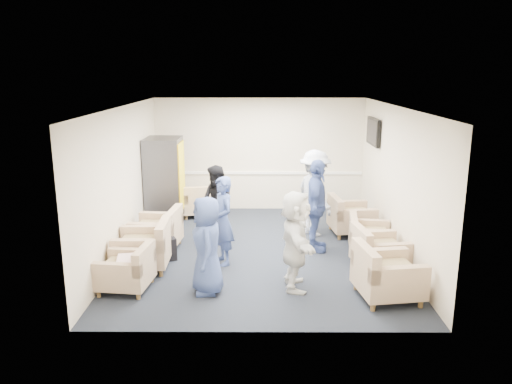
{
  "coord_description": "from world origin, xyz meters",
  "views": [
    {
      "loc": [
        -0.03,
        -8.9,
        3.33
      ],
      "look_at": [
        -0.07,
        0.2,
        1.1
      ],
      "focal_mm": 35.0,
      "sensor_mm": 36.0,
      "label": 1
    }
  ],
  "objects_px": {
    "vending_machine": "(165,181)",
    "person_back_left": "(217,204)",
    "person_back_right": "(315,193)",
    "armchair_right_midnear": "(377,252)",
    "armchair_left_near": "(128,271)",
    "armchair_left_mid": "(146,249)",
    "person_mid_left": "(223,221)",
    "person_front_right": "(296,240)",
    "person_front_left": "(207,245)",
    "armchair_corner": "(199,202)",
    "armchair_right_near": "(384,276)",
    "armchair_left_far": "(159,232)",
    "person_mid_right": "(316,206)",
    "armchair_right_far": "(349,218)",
    "armchair_right_midfar": "(367,237)"
  },
  "relations": [
    {
      "from": "armchair_right_near",
      "to": "person_front_right",
      "type": "bearing_deg",
      "value": 65.78
    },
    {
      "from": "armchair_left_near",
      "to": "armchair_left_far",
      "type": "distance_m",
      "value": 1.82
    },
    {
      "from": "person_front_left",
      "to": "person_front_right",
      "type": "relative_size",
      "value": 0.96
    },
    {
      "from": "armchair_left_far",
      "to": "person_back_right",
      "type": "relative_size",
      "value": 0.52
    },
    {
      "from": "armchair_left_far",
      "to": "person_mid_right",
      "type": "height_order",
      "value": "person_mid_right"
    },
    {
      "from": "armchair_right_far",
      "to": "person_mid_right",
      "type": "distance_m",
      "value": 1.38
    },
    {
      "from": "armchair_left_near",
      "to": "armchair_corner",
      "type": "xyz_separation_m",
      "value": [
        0.63,
        4.06,
        0.02
      ]
    },
    {
      "from": "person_mid_left",
      "to": "person_front_right",
      "type": "height_order",
      "value": "person_front_right"
    },
    {
      "from": "armchair_right_near",
      "to": "person_front_left",
      "type": "xyz_separation_m",
      "value": [
        -2.65,
        0.21,
        0.4
      ]
    },
    {
      "from": "armchair_right_near",
      "to": "vending_machine",
      "type": "relative_size",
      "value": 0.53
    },
    {
      "from": "armchair_left_near",
      "to": "armchair_left_mid",
      "type": "distance_m",
      "value": 0.88
    },
    {
      "from": "person_back_right",
      "to": "armchair_right_midnear",
      "type": "bearing_deg",
      "value": -177.26
    },
    {
      "from": "person_back_left",
      "to": "armchair_right_near",
      "type": "bearing_deg",
      "value": 7.21
    },
    {
      "from": "armchair_left_far",
      "to": "person_mid_left",
      "type": "bearing_deg",
      "value": 65.83
    },
    {
      "from": "armchair_left_mid",
      "to": "armchair_right_midfar",
      "type": "height_order",
      "value": "armchair_left_mid"
    },
    {
      "from": "vending_machine",
      "to": "person_back_left",
      "type": "height_order",
      "value": "vending_machine"
    },
    {
      "from": "person_mid_right",
      "to": "person_front_right",
      "type": "height_order",
      "value": "person_mid_right"
    },
    {
      "from": "armchair_left_mid",
      "to": "armchair_right_midnear",
      "type": "xyz_separation_m",
      "value": [
        3.93,
        -0.09,
        -0.03
      ]
    },
    {
      "from": "armchair_right_midfar",
      "to": "vending_machine",
      "type": "relative_size",
      "value": 0.44
    },
    {
      "from": "person_front_right",
      "to": "person_mid_left",
      "type": "bearing_deg",
      "value": 48.58
    },
    {
      "from": "armchair_right_midnear",
      "to": "armchair_corner",
      "type": "height_order",
      "value": "armchair_right_midnear"
    },
    {
      "from": "armchair_left_far",
      "to": "person_mid_right",
      "type": "xyz_separation_m",
      "value": [
        2.96,
        -0.05,
        0.53
      ]
    },
    {
      "from": "vending_machine",
      "to": "armchair_right_midnear",
      "type": "bearing_deg",
      "value": -33.95
    },
    {
      "from": "armchair_right_midnear",
      "to": "armchair_right_far",
      "type": "xyz_separation_m",
      "value": [
        -0.13,
        1.97,
        0.01
      ]
    },
    {
      "from": "person_back_left",
      "to": "person_front_right",
      "type": "distance_m",
      "value": 2.6
    },
    {
      "from": "vending_machine",
      "to": "person_mid_left",
      "type": "xyz_separation_m",
      "value": [
        1.44,
        -2.42,
        -0.17
      ]
    },
    {
      "from": "armchair_corner",
      "to": "person_mid_left",
      "type": "bearing_deg",
      "value": 93.22
    },
    {
      "from": "armchair_left_near",
      "to": "person_front_left",
      "type": "xyz_separation_m",
      "value": [
        1.24,
        -0.07,
        0.45
      ]
    },
    {
      "from": "armchair_left_near",
      "to": "armchair_right_midfar",
      "type": "height_order",
      "value": "armchair_left_near"
    },
    {
      "from": "armchair_left_near",
      "to": "person_back_right",
      "type": "xyz_separation_m",
      "value": [
        3.16,
        2.69,
        0.58
      ]
    },
    {
      "from": "armchair_left_far",
      "to": "armchair_right_near",
      "type": "xyz_separation_m",
      "value": [
        3.76,
        -2.1,
        0.01
      ]
    },
    {
      "from": "armchair_left_near",
      "to": "person_back_left",
      "type": "relative_size",
      "value": 0.55
    },
    {
      "from": "armchair_left_far",
      "to": "armchair_right_near",
      "type": "distance_m",
      "value": 4.3
    },
    {
      "from": "armchair_right_near",
      "to": "person_back_left",
      "type": "distance_m",
      "value": 3.74
    },
    {
      "from": "armchair_right_near",
      "to": "person_front_left",
      "type": "bearing_deg",
      "value": 77.09
    },
    {
      "from": "armchair_right_near",
      "to": "armchair_right_midnear",
      "type": "xyz_separation_m",
      "value": [
        0.13,
        1.08,
        -0.03
      ]
    },
    {
      "from": "vending_machine",
      "to": "person_mid_left",
      "type": "distance_m",
      "value": 2.83
    },
    {
      "from": "armchair_right_midfar",
      "to": "person_mid_left",
      "type": "relative_size",
      "value": 0.54
    },
    {
      "from": "person_front_left",
      "to": "person_mid_left",
      "type": "height_order",
      "value": "person_mid_left"
    },
    {
      "from": "armchair_right_midfar",
      "to": "person_front_right",
      "type": "xyz_separation_m",
      "value": [
        -1.46,
        -1.58,
        0.49
      ]
    },
    {
      "from": "armchair_left_far",
      "to": "person_back_right",
      "type": "distance_m",
      "value": 3.2
    },
    {
      "from": "armchair_right_far",
      "to": "armchair_corner",
      "type": "distance_m",
      "value": 3.52
    },
    {
      "from": "person_mid_left",
      "to": "armchair_right_far",
      "type": "bearing_deg",
      "value": 97.41
    },
    {
      "from": "person_back_right",
      "to": "person_front_right",
      "type": "height_order",
      "value": "person_back_right"
    },
    {
      "from": "armchair_corner",
      "to": "person_mid_left",
      "type": "height_order",
      "value": "person_mid_left"
    },
    {
      "from": "person_mid_left",
      "to": "armchair_right_near",
      "type": "bearing_deg",
      "value": 34.89
    },
    {
      "from": "armchair_right_midfar",
      "to": "armchair_left_mid",
      "type": "bearing_deg",
      "value": 109.03
    },
    {
      "from": "armchair_right_near",
      "to": "armchair_right_midfar",
      "type": "height_order",
      "value": "armchair_right_near"
    },
    {
      "from": "armchair_left_far",
      "to": "person_back_left",
      "type": "height_order",
      "value": "person_back_left"
    },
    {
      "from": "armchair_left_near",
      "to": "person_back_left",
      "type": "distance_m",
      "value": 2.61
    }
  ]
}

